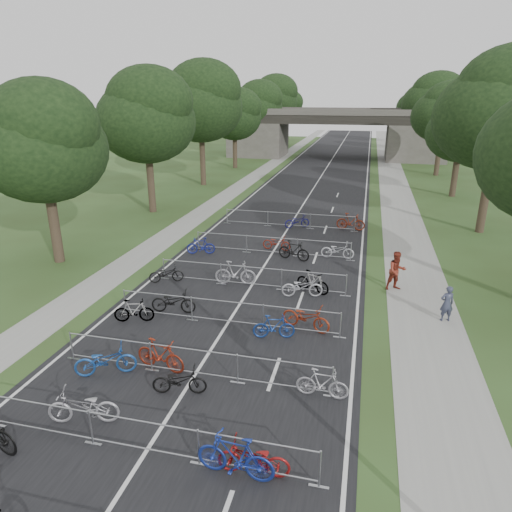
# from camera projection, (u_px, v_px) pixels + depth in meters

# --- Properties ---
(road) EXTENTS (11.00, 140.00, 0.01)m
(road) POSITION_uv_depth(u_px,v_px,m) (323.00, 174.00, 54.55)
(road) COLOR black
(road) RESTS_ON ground
(sidewalk_right) EXTENTS (3.00, 140.00, 0.01)m
(sidewalk_right) POSITION_uv_depth(u_px,v_px,m) (392.00, 176.00, 52.77)
(sidewalk_right) COLOR gray
(sidewalk_right) RESTS_ON ground
(sidewalk_left) EXTENTS (2.00, 140.00, 0.01)m
(sidewalk_left) POSITION_uv_depth(u_px,v_px,m) (262.00, 171.00, 56.22)
(sidewalk_left) COLOR gray
(sidewalk_left) RESTS_ON ground
(lane_markings) EXTENTS (0.12, 140.00, 0.00)m
(lane_markings) POSITION_uv_depth(u_px,v_px,m) (323.00, 174.00, 54.55)
(lane_markings) COLOR silver
(lane_markings) RESTS_ON ground
(overpass_bridge) EXTENTS (31.00, 8.00, 7.05)m
(overpass_bridge) POSITION_uv_depth(u_px,v_px,m) (334.00, 133.00, 67.10)
(overpass_bridge) COLOR #4B4843
(overpass_bridge) RESTS_ON ground
(tree_left_0) EXTENTS (6.72, 6.72, 10.25)m
(tree_left_0) POSITION_uv_depth(u_px,v_px,m) (43.00, 145.00, 23.72)
(tree_left_0) COLOR #33261C
(tree_left_0) RESTS_ON ground
(tree_left_1) EXTENTS (7.56, 7.56, 11.53)m
(tree_left_1) POSITION_uv_depth(u_px,v_px,m) (147.00, 118.00, 34.43)
(tree_left_1) COLOR #33261C
(tree_left_1) RESTS_ON ground
(tree_right_1) EXTENTS (8.18, 8.18, 12.47)m
(tree_right_1) POSITION_uv_depth(u_px,v_px,m) (502.00, 112.00, 28.78)
(tree_right_1) COLOR #33261C
(tree_right_1) RESTS_ON ground
(tree_left_2) EXTENTS (8.40, 8.40, 12.81)m
(tree_left_2) POSITION_uv_depth(u_px,v_px,m) (201.00, 103.00, 45.14)
(tree_left_2) COLOR #33261C
(tree_left_2) RESTS_ON ground
(tree_right_2) EXTENTS (6.16, 6.16, 9.39)m
(tree_right_2) POSITION_uv_depth(u_px,v_px,m) (463.00, 130.00, 40.42)
(tree_right_2) COLOR #33261C
(tree_right_2) RESTS_ON ground
(tree_left_3) EXTENTS (6.72, 6.72, 10.25)m
(tree_left_3) POSITION_uv_depth(u_px,v_px,m) (235.00, 115.00, 56.68)
(tree_left_3) COLOR #33261C
(tree_left_3) RESTS_ON ground
(tree_right_3) EXTENTS (7.17, 7.17, 10.93)m
(tree_right_3) POSITION_uv_depth(u_px,v_px,m) (445.00, 114.00, 51.08)
(tree_right_3) COLOR #33261C
(tree_right_3) RESTS_ON ground
(tree_left_4) EXTENTS (7.56, 7.56, 11.53)m
(tree_left_4) POSITION_uv_depth(u_px,v_px,m) (258.00, 106.00, 67.39)
(tree_left_4) COLOR #33261C
(tree_left_4) RESTS_ON ground
(tree_right_4) EXTENTS (8.18, 8.18, 12.47)m
(tree_right_4) POSITION_uv_depth(u_px,v_px,m) (433.00, 103.00, 61.74)
(tree_right_4) COLOR #33261C
(tree_right_4) RESTS_ON ground
(tree_left_5) EXTENTS (8.40, 8.40, 12.81)m
(tree_left_5) POSITION_uv_depth(u_px,v_px,m) (274.00, 99.00, 78.10)
(tree_left_5) COLOR #33261C
(tree_left_5) RESTS_ON ground
(tree_right_5) EXTENTS (6.16, 6.16, 9.39)m
(tree_right_5) POSITION_uv_depth(u_px,v_px,m) (423.00, 114.00, 73.38)
(tree_right_5) COLOR #33261C
(tree_right_5) RESTS_ON ground
(tree_left_6) EXTENTS (6.72, 6.72, 10.25)m
(tree_left_6) POSITION_uv_depth(u_px,v_px,m) (286.00, 107.00, 89.63)
(tree_left_6) COLOR #33261C
(tree_left_6) RESTS_ON ground
(tree_right_6) EXTENTS (7.17, 7.17, 10.93)m
(tree_right_6) POSITION_uv_depth(u_px,v_px,m) (417.00, 106.00, 84.03)
(tree_right_6) COLOR #33261C
(tree_right_6) RESTS_ON ground
(barrier_row_1) EXTENTS (9.70, 0.08, 1.10)m
(barrier_row_1) POSITION_uv_depth(u_px,v_px,m) (143.00, 437.00, 11.89)
(barrier_row_1) COLOR #9C9EA3
(barrier_row_1) RESTS_ON ground
(barrier_row_2) EXTENTS (9.70, 0.08, 1.10)m
(barrier_row_2) POSITION_uv_depth(u_px,v_px,m) (193.00, 363.00, 15.19)
(barrier_row_2) COLOR #9C9EA3
(barrier_row_2) RESTS_ON ground
(barrier_row_3) EXTENTS (9.70, 0.08, 1.10)m
(barrier_row_3) POSITION_uv_depth(u_px,v_px,m) (227.00, 313.00, 18.67)
(barrier_row_3) COLOR #9C9EA3
(barrier_row_3) RESTS_ON ground
(barrier_row_4) EXTENTS (9.70, 0.08, 1.10)m
(barrier_row_4) POSITION_uv_depth(u_px,v_px,m) (251.00, 277.00, 22.33)
(barrier_row_4) COLOR #9C9EA3
(barrier_row_4) RESTS_ON ground
(barrier_row_5) EXTENTS (9.70, 0.08, 1.10)m
(barrier_row_5) POSITION_uv_depth(u_px,v_px,m) (272.00, 246.00, 26.91)
(barrier_row_5) COLOR #9C9EA3
(barrier_row_5) RESTS_ON ground
(barrier_row_6) EXTENTS (9.70, 0.08, 1.10)m
(barrier_row_6) POSITION_uv_depth(u_px,v_px,m) (289.00, 220.00, 32.40)
(barrier_row_6) COLOR #9C9EA3
(barrier_row_6) RESTS_ON ground
(bike_5) EXTENTS (2.16, 1.22, 1.08)m
(bike_5) POSITION_uv_depth(u_px,v_px,m) (83.00, 407.00, 13.04)
(bike_5) COLOR #9C9AA1
(bike_5) RESTS_ON ground
(bike_6) EXTENTS (2.06, 0.71, 1.22)m
(bike_6) POSITION_uv_depth(u_px,v_px,m) (235.00, 457.00, 11.17)
(bike_6) COLOR navy
(bike_6) RESTS_ON ground
(bike_7) EXTENTS (1.88, 0.77, 0.97)m
(bike_7) POSITION_uv_depth(u_px,v_px,m) (254.00, 459.00, 11.25)
(bike_7) COLOR maroon
(bike_7) RESTS_ON ground
(bike_8) EXTENTS (2.14, 1.53, 1.07)m
(bike_8) POSITION_uv_depth(u_px,v_px,m) (105.00, 360.00, 15.33)
(bike_8) COLOR #1A4794
(bike_8) RESTS_ON ground
(bike_9) EXTENTS (1.98, 0.90, 1.15)m
(bike_9) POSITION_uv_depth(u_px,v_px,m) (160.00, 355.00, 15.58)
(bike_9) COLOR maroon
(bike_9) RESTS_ON ground
(bike_10) EXTENTS (1.82, 0.97, 0.91)m
(bike_10) POSITION_uv_depth(u_px,v_px,m) (179.00, 381.00, 14.37)
(bike_10) COLOR black
(bike_10) RESTS_ON ground
(bike_11) EXTENTS (1.67, 0.51, 0.99)m
(bike_11) POSITION_uv_depth(u_px,v_px,m) (322.00, 384.00, 14.17)
(bike_11) COLOR #9A989F
(bike_11) RESTS_ON ground
(bike_12) EXTENTS (1.73, 0.92, 1.00)m
(bike_12) POSITION_uv_depth(u_px,v_px,m) (134.00, 311.00, 18.92)
(bike_12) COLOR #9C9EA3
(bike_12) RESTS_ON ground
(bike_13) EXTENTS (2.03, 0.94, 1.03)m
(bike_13) POSITION_uv_depth(u_px,v_px,m) (173.00, 302.00, 19.73)
(bike_13) COLOR black
(bike_13) RESTS_ON ground
(bike_14) EXTENTS (1.71, 0.83, 0.99)m
(bike_14) POSITION_uv_depth(u_px,v_px,m) (274.00, 327.00, 17.64)
(bike_14) COLOR navy
(bike_14) RESTS_ON ground
(bike_15) EXTENTS (2.18, 1.27, 1.08)m
(bike_15) POSITION_uv_depth(u_px,v_px,m) (306.00, 317.00, 18.28)
(bike_15) COLOR maroon
(bike_15) RESTS_ON ground
(bike_16) EXTENTS (1.81, 1.27, 0.90)m
(bike_16) POSITION_uv_depth(u_px,v_px,m) (166.00, 274.00, 22.95)
(bike_16) COLOR black
(bike_16) RESTS_ON ground
(bike_17) EXTENTS (2.11, 0.88, 1.23)m
(bike_17) POSITION_uv_depth(u_px,v_px,m) (235.00, 273.00, 22.62)
(bike_17) COLOR gray
(bike_17) RESTS_ON ground
(bike_18) EXTENTS (2.03, 1.10, 1.01)m
(bike_18) POSITION_uv_depth(u_px,v_px,m) (302.00, 287.00, 21.28)
(bike_18) COLOR #A5A5AD
(bike_18) RESTS_ON ground
(bike_19) EXTENTS (1.82, 1.22, 1.07)m
(bike_19) POSITION_uv_depth(u_px,v_px,m) (313.00, 282.00, 21.74)
(bike_19) COLOR #9C9EA3
(bike_19) RESTS_ON ground
(bike_20) EXTENTS (1.75, 0.88, 1.01)m
(bike_20) POSITION_uv_depth(u_px,v_px,m) (201.00, 246.00, 26.99)
(bike_20) COLOR navy
(bike_20) RESTS_ON ground
(bike_21) EXTENTS (1.81, 0.80, 0.92)m
(bike_21) POSITION_uv_depth(u_px,v_px,m) (277.00, 243.00, 27.69)
(bike_21) COLOR maroon
(bike_21) RESTS_ON ground
(bike_22) EXTENTS (1.97, 1.01, 1.14)m
(bike_22) POSITION_uv_depth(u_px,v_px,m) (294.00, 251.00, 25.99)
(bike_22) COLOR black
(bike_22) RESTS_ON ground
(bike_23) EXTENTS (1.90, 0.70, 0.99)m
(bike_23) POSITION_uv_depth(u_px,v_px,m) (338.00, 250.00, 26.27)
(bike_23) COLOR silver
(bike_23) RESTS_ON ground
(bike_26) EXTENTS (1.90, 1.46, 0.96)m
(bike_26) POSITION_uv_depth(u_px,v_px,m) (297.00, 221.00, 32.34)
(bike_26) COLOR navy
(bike_26) RESTS_ON ground
(bike_27) EXTENTS (2.03, 0.80, 1.19)m
(bike_27) POSITION_uv_depth(u_px,v_px,m) (351.00, 222.00, 31.75)
(bike_27) COLOR maroon
(bike_27) RESTS_ON ground
(pedestrian_a) EXTENTS (0.66, 0.52, 1.57)m
(pedestrian_a) POSITION_uv_depth(u_px,v_px,m) (447.00, 304.00, 18.91)
(pedestrian_a) COLOR #32364B
(pedestrian_a) RESTS_ON ground
(pedestrian_b) EXTENTS (1.16, 1.05, 1.93)m
(pedestrian_b) POSITION_uv_depth(u_px,v_px,m) (397.00, 271.00, 21.91)
(pedestrian_b) COLOR maroon
(pedestrian_b) RESTS_ON ground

